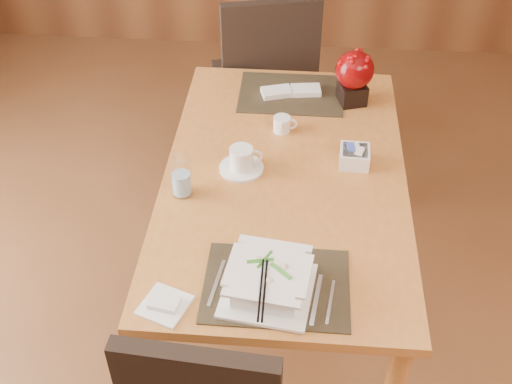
# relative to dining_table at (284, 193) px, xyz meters

# --- Properties ---
(dining_table) EXTENTS (0.90, 1.50, 0.75)m
(dining_table) POSITION_rel_dining_table_xyz_m (0.00, 0.00, 0.00)
(dining_table) COLOR #C67A37
(dining_table) RESTS_ON ground
(placemat_near) EXTENTS (0.45, 0.33, 0.01)m
(placemat_near) POSITION_rel_dining_table_xyz_m (0.00, -0.55, 0.10)
(placemat_near) COLOR black
(placemat_near) RESTS_ON dining_table
(placemat_far) EXTENTS (0.45, 0.33, 0.01)m
(placemat_far) POSITION_rel_dining_table_xyz_m (0.00, 0.55, 0.10)
(placemat_far) COLOR black
(placemat_far) RESTS_ON dining_table
(soup_setting) EXTENTS (0.30, 0.30, 0.11)m
(soup_setting) POSITION_rel_dining_table_xyz_m (-0.02, -0.58, 0.15)
(soup_setting) COLOR white
(soup_setting) RESTS_ON dining_table
(coffee_cup) EXTENTS (0.17, 0.17, 0.09)m
(coffee_cup) POSITION_rel_dining_table_xyz_m (-0.16, 0.01, 0.14)
(coffee_cup) COLOR white
(coffee_cup) RESTS_ON dining_table
(water_glass) EXTENTS (0.09, 0.09, 0.17)m
(water_glass) POSITION_rel_dining_table_xyz_m (-0.36, -0.14, 0.18)
(water_glass) COLOR white
(water_glass) RESTS_ON dining_table
(creamer_jug) EXTENTS (0.09, 0.09, 0.06)m
(creamer_jug) POSITION_rel_dining_table_xyz_m (-0.03, 0.27, 0.13)
(creamer_jug) COLOR white
(creamer_jug) RESTS_ON dining_table
(sugar_caddy) EXTENTS (0.11, 0.11, 0.07)m
(sugar_caddy) POSITION_rel_dining_table_xyz_m (0.26, 0.08, 0.13)
(sugar_caddy) COLOR white
(sugar_caddy) RESTS_ON dining_table
(berry_decor) EXTENTS (0.16, 0.16, 0.24)m
(berry_decor) POSITION_rel_dining_table_xyz_m (0.26, 0.51, 0.23)
(berry_decor) COLOR black
(berry_decor) RESTS_ON dining_table
(napkins_far) EXTENTS (0.27, 0.14, 0.02)m
(napkins_far) POSITION_rel_dining_table_xyz_m (0.01, 0.55, 0.11)
(napkins_far) COLOR white
(napkins_far) RESTS_ON dining_table
(bread_plate) EXTENTS (0.17, 0.17, 0.01)m
(bread_plate) POSITION_rel_dining_table_xyz_m (-0.33, -0.65, 0.10)
(bread_plate) COLOR white
(bread_plate) RESTS_ON dining_table
(far_chair) EXTENTS (0.59, 0.59, 1.04)m
(far_chair) POSITION_rel_dining_table_xyz_m (-0.14, 0.96, -0.07)
(far_chair) COLOR black
(far_chair) RESTS_ON ground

